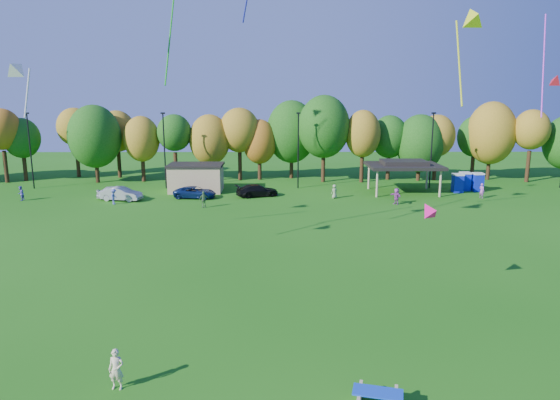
{
  "coord_description": "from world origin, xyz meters",
  "views": [
    {
      "loc": [
        -0.58,
        -19.6,
        11.02
      ],
      "look_at": [
        -0.41,
        6.0,
        5.65
      ],
      "focal_mm": 32.0,
      "sensor_mm": 36.0,
      "label": 1
    }
  ],
  "objects_px": {
    "car_b": "(121,194)",
    "car_c": "(195,192)",
    "car_a": "(116,192)",
    "picnic_table": "(377,400)",
    "car_d": "(257,190)",
    "porta_potties": "(467,182)",
    "kite_flyer": "(116,369)"
  },
  "relations": [
    {
      "from": "picnic_table",
      "to": "car_b",
      "type": "xyz_separation_m",
      "value": [
        -20.23,
        36.57,
        0.28
      ]
    },
    {
      "from": "car_c",
      "to": "picnic_table",
      "type": "bearing_deg",
      "value": -154.45
    },
    {
      "from": "picnic_table",
      "to": "car_d",
      "type": "relative_size",
      "value": 0.44
    },
    {
      "from": "porta_potties",
      "to": "car_c",
      "type": "distance_m",
      "value": 31.49
    },
    {
      "from": "car_a",
      "to": "car_c",
      "type": "distance_m",
      "value": 8.6
    },
    {
      "from": "porta_potties",
      "to": "kite_flyer",
      "type": "bearing_deg",
      "value": -125.27
    },
    {
      "from": "picnic_table",
      "to": "car_c",
      "type": "xyz_separation_m",
      "value": [
        -12.55,
        37.83,
        0.19
      ]
    },
    {
      "from": "porta_potties",
      "to": "kite_flyer",
      "type": "relative_size",
      "value": 2.31
    },
    {
      "from": "picnic_table",
      "to": "car_d",
      "type": "xyz_separation_m",
      "value": [
        -5.75,
        38.65,
        0.24
      ]
    },
    {
      "from": "picnic_table",
      "to": "kite_flyer",
      "type": "relative_size",
      "value": 1.27
    },
    {
      "from": "car_d",
      "to": "car_c",
      "type": "bearing_deg",
      "value": 77.8
    },
    {
      "from": "porta_potties",
      "to": "car_a",
      "type": "height_order",
      "value": "porta_potties"
    },
    {
      "from": "picnic_table",
      "to": "car_a",
      "type": "relative_size",
      "value": 0.5
    },
    {
      "from": "porta_potties",
      "to": "car_a",
      "type": "relative_size",
      "value": 0.92
    },
    {
      "from": "porta_potties",
      "to": "picnic_table",
      "type": "bearing_deg",
      "value": -114.23
    },
    {
      "from": "porta_potties",
      "to": "car_b",
      "type": "bearing_deg",
      "value": -172.66
    },
    {
      "from": "car_b",
      "to": "car_d",
      "type": "distance_m",
      "value": 14.63
    },
    {
      "from": "car_a",
      "to": "picnic_table",
      "type": "bearing_deg",
      "value": -167.86
    },
    {
      "from": "car_a",
      "to": "car_c",
      "type": "height_order",
      "value": "car_a"
    },
    {
      "from": "car_a",
      "to": "car_b",
      "type": "bearing_deg",
      "value": -159.96
    },
    {
      "from": "car_a",
      "to": "car_c",
      "type": "bearing_deg",
      "value": -106.84
    },
    {
      "from": "kite_flyer",
      "to": "car_b",
      "type": "xyz_separation_m",
      "value": [
        -10.54,
        35.14,
        -0.09
      ]
    },
    {
      "from": "kite_flyer",
      "to": "car_b",
      "type": "height_order",
      "value": "kite_flyer"
    },
    {
      "from": "car_c",
      "to": "car_d",
      "type": "bearing_deg",
      "value": -75.91
    },
    {
      "from": "car_d",
      "to": "porta_potties",
      "type": "bearing_deg",
      "value": -102.26
    },
    {
      "from": "car_d",
      "to": "picnic_table",
      "type": "bearing_deg",
      "value": 169.37
    },
    {
      "from": "car_b",
      "to": "car_c",
      "type": "bearing_deg",
      "value": -69.78
    },
    {
      "from": "car_a",
      "to": "car_d",
      "type": "xyz_separation_m",
      "value": [
        15.41,
        0.86,
        -0.01
      ]
    },
    {
      "from": "kite_flyer",
      "to": "car_b",
      "type": "relative_size",
      "value": 0.37
    },
    {
      "from": "picnic_table",
      "to": "porta_potties",
      "type": "bearing_deg",
      "value": 80.0
    },
    {
      "from": "car_a",
      "to": "porta_potties",
      "type": "bearing_deg",
      "value": -101.67
    },
    {
      "from": "car_c",
      "to": "car_a",
      "type": "bearing_deg",
      "value": 97.46
    }
  ]
}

